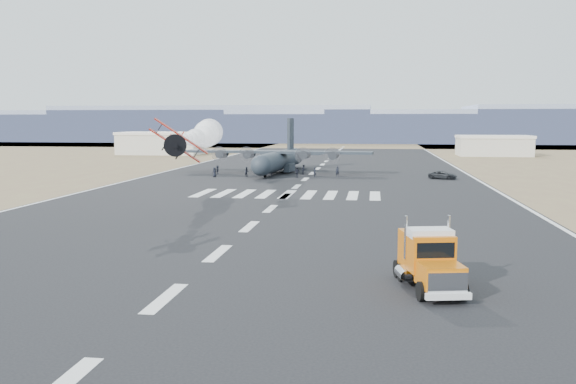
% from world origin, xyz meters
% --- Properties ---
extents(ground, '(500.00, 500.00, 0.00)m').
position_xyz_m(ground, '(0.00, 0.00, 0.00)').
color(ground, black).
rests_on(ground, ground).
extents(scrub_far, '(500.00, 80.00, 0.00)m').
position_xyz_m(scrub_far, '(0.00, 230.00, 0.00)').
color(scrub_far, brown).
rests_on(scrub_far, ground).
extents(runway_markings, '(60.00, 260.00, 0.01)m').
position_xyz_m(runway_markings, '(0.00, 60.00, 0.01)').
color(runway_markings, silver).
rests_on(runway_markings, ground).
extents(ridge_seg_b, '(150.00, 50.00, 15.00)m').
position_xyz_m(ridge_seg_b, '(-130.00, 260.00, 7.50)').
color(ridge_seg_b, '#8A96B0').
rests_on(ridge_seg_b, ground).
extents(ridge_seg_c, '(150.00, 50.00, 17.00)m').
position_xyz_m(ridge_seg_c, '(-65.00, 260.00, 8.50)').
color(ridge_seg_c, '#8A96B0').
rests_on(ridge_seg_c, ground).
extents(ridge_seg_d, '(150.00, 50.00, 13.00)m').
position_xyz_m(ridge_seg_d, '(0.00, 260.00, 6.50)').
color(ridge_seg_d, '#8A96B0').
rests_on(ridge_seg_d, ground).
extents(ridge_seg_e, '(150.00, 50.00, 15.00)m').
position_xyz_m(ridge_seg_e, '(65.00, 260.00, 7.50)').
color(ridge_seg_e, '#8A96B0').
rests_on(ridge_seg_e, ground).
extents(hangar_left, '(24.50, 14.50, 6.70)m').
position_xyz_m(hangar_left, '(-52.00, 145.00, 3.41)').
color(hangar_left, '#B9B5A5').
rests_on(hangar_left, ground).
extents(hangar_right, '(20.50, 12.50, 5.90)m').
position_xyz_m(hangar_right, '(46.00, 150.00, 3.01)').
color(hangar_right, '#B9B5A5').
rests_on(hangar_right, ground).
extents(semi_truck, '(4.10, 8.38, 3.68)m').
position_xyz_m(semi_truck, '(15.13, 4.29, 1.81)').
color(semi_truck, black).
rests_on(semi_truck, ground).
extents(aerobatic_biplane, '(5.44, 5.86, 4.93)m').
position_xyz_m(aerobatic_biplane, '(-8.59, 28.49, 7.96)').
color(aerobatic_biplane, '#B21D0B').
extents(smoke_trail, '(5.80, 27.03, 4.04)m').
position_xyz_m(smoke_trail, '(-11.71, 50.95, 8.14)').
color(smoke_trail, white).
extents(transport_aircraft, '(36.90, 30.34, 10.65)m').
position_xyz_m(transport_aircraft, '(-6.54, 84.93, 2.74)').
color(transport_aircraft, black).
rests_on(transport_aircraft, ground).
extents(support_vehicle, '(5.31, 3.73, 1.35)m').
position_xyz_m(support_vehicle, '(23.72, 75.94, 0.67)').
color(support_vehicle, black).
rests_on(support_vehicle, ground).
extents(crew_a, '(0.79, 0.69, 1.89)m').
position_xyz_m(crew_a, '(5.23, 77.91, 0.94)').
color(crew_a, black).
rests_on(crew_a, ground).
extents(crew_b, '(1.01, 0.97, 1.79)m').
position_xyz_m(crew_b, '(-10.98, 75.10, 0.90)').
color(crew_b, black).
rests_on(crew_b, ground).
extents(crew_c, '(0.97, 1.30, 1.83)m').
position_xyz_m(crew_c, '(-6.57, 76.18, 0.92)').
color(crew_c, black).
rests_on(crew_c, ground).
extents(crew_d, '(1.13, 0.66, 1.84)m').
position_xyz_m(crew_d, '(-1.77, 74.69, 0.92)').
color(crew_d, black).
rests_on(crew_d, ground).
extents(crew_e, '(0.98, 0.98, 1.75)m').
position_xyz_m(crew_e, '(-16.80, 74.33, 0.88)').
color(crew_e, black).
rests_on(crew_e, ground).
extents(crew_f, '(1.06, 1.61, 1.66)m').
position_xyz_m(crew_f, '(-17.67, 79.77, 0.83)').
color(crew_f, black).
rests_on(crew_f, ground).
extents(crew_g, '(0.82, 0.84, 1.78)m').
position_xyz_m(crew_g, '(1.23, 76.47, 0.89)').
color(crew_g, black).
rests_on(crew_g, ground).
extents(crew_h, '(0.61, 0.94, 1.86)m').
position_xyz_m(crew_h, '(-1.30, 81.19, 0.93)').
color(crew_h, black).
rests_on(crew_h, ground).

